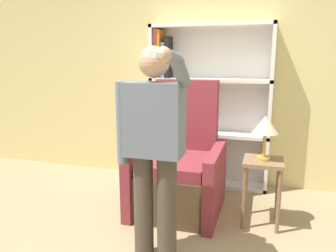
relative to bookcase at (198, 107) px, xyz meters
name	(u,v)px	position (x,y,z in m)	size (l,w,h in m)	color
wall_back	(207,70)	(0.08, 0.16, 0.44)	(8.00, 0.06, 2.80)	#DBCC84
bookcase	(198,107)	(0.00, 0.00, 0.00)	(1.44, 0.28, 1.94)	white
armchair	(180,171)	(-0.03, -0.76, -0.56)	(0.87, 0.92, 1.32)	#4C3823
person_standing	(154,143)	(0.02, -1.71, -0.03)	(0.57, 0.78, 1.63)	#473D33
side_table	(262,175)	(0.80, -0.89, -0.47)	(0.36, 0.36, 0.63)	#846647
table_lamp	(265,126)	(0.80, -0.89, -0.01)	(0.23, 0.23, 0.41)	gold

